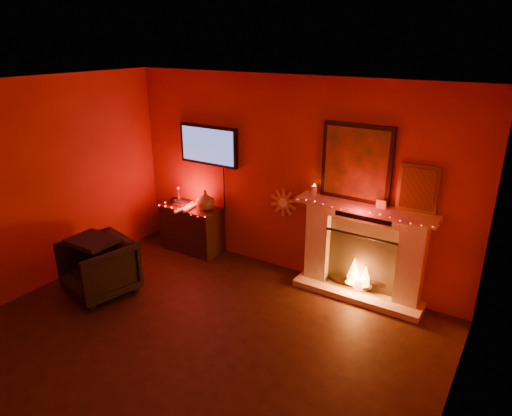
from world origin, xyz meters
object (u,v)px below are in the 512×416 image
at_px(tv, 209,145).
at_px(console_table, 193,226).
at_px(armchair, 99,268).
at_px(sunburst_clock, 283,202).
at_px(fireplace, 363,243).

distance_m(tv, console_table, 1.28).
relative_size(tv, armchair, 1.55).
distance_m(sunburst_clock, armchair, 2.57).
xyz_separation_m(sunburst_clock, armchair, (-1.64, -1.87, -0.63)).
xyz_separation_m(fireplace, tv, (-2.44, 0.06, 0.92)).
distance_m(tv, armchair, 2.28).
distance_m(console_table, armchair, 1.66).
height_order(sunburst_clock, console_table, sunburst_clock).
bearing_deg(tv, sunburst_clock, 1.24).
distance_m(fireplace, console_table, 2.68).
bearing_deg(sunburst_clock, armchair, -131.21).
distance_m(sunburst_clock, console_table, 1.60).
bearing_deg(tv, armchair, -101.97).
bearing_deg(tv, fireplace, -1.50).
distance_m(fireplace, sunburst_clock, 1.23).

